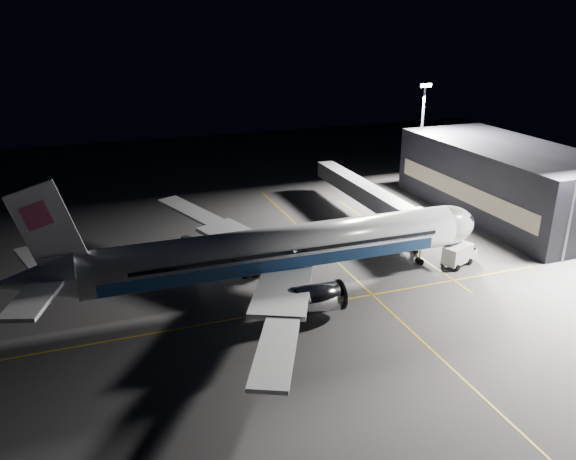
# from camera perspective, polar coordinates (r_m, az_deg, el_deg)

# --- Properties ---
(ground) EXTENTS (200.00, 200.00, 0.00)m
(ground) POSITION_cam_1_polar(r_m,az_deg,el_deg) (72.22, -0.76, -5.77)
(ground) COLOR #4C4C4F
(ground) RESTS_ON ground
(guide_line_main) EXTENTS (0.25, 80.00, 0.01)m
(guide_line_main) POSITION_cam_1_polar(r_m,az_deg,el_deg) (75.72, 6.44, -4.58)
(guide_line_main) COLOR gold
(guide_line_main) RESTS_ON ground
(guide_line_cross) EXTENTS (70.00, 0.25, 0.01)m
(guide_line_cross) POSITION_cam_1_polar(r_m,az_deg,el_deg) (67.22, 0.93, -7.93)
(guide_line_cross) COLOR gold
(guide_line_cross) RESTS_ON ground
(guide_line_side) EXTENTS (0.25, 40.00, 0.01)m
(guide_line_side) POSITION_cam_1_polar(r_m,az_deg,el_deg) (89.12, 10.58, -0.81)
(guide_line_side) COLOR gold
(guide_line_side) RESTS_ON ground
(airliner) EXTENTS (61.48, 54.22, 16.64)m
(airliner) POSITION_cam_1_polar(r_m,az_deg,el_deg) (69.74, -1.61, -2.11)
(airliner) COLOR silver
(airliner) RESTS_ON ground
(terminal) EXTENTS (18.12, 40.00, 12.00)m
(terminal) POSITION_cam_1_polar(r_m,az_deg,el_deg) (103.97, 21.26, 4.73)
(terminal) COLOR black
(terminal) RESTS_ON ground
(jet_bridge) EXTENTS (3.60, 34.40, 6.30)m
(jet_bridge) POSITION_cam_1_polar(r_m,az_deg,el_deg) (94.22, 8.34, 3.48)
(jet_bridge) COLOR #B2B2B7
(jet_bridge) RESTS_ON ground
(floodlight_mast_north) EXTENTS (2.40, 0.68, 20.70)m
(floodlight_mast_north) POSITION_cam_1_polar(r_m,az_deg,el_deg) (113.02, 13.44, 10.11)
(floodlight_mast_north) COLOR #59595E
(floodlight_mast_north) RESTS_ON ground
(service_truck) EXTENTS (6.18, 4.28, 2.95)m
(service_truck) POSITION_cam_1_polar(r_m,az_deg,el_deg) (81.46, 17.02, -2.32)
(service_truck) COLOR silver
(service_truck) RESTS_ON ground
(baggage_tug) EXTENTS (3.02, 2.74, 1.81)m
(baggage_tug) POSITION_cam_1_polar(r_m,az_deg,el_deg) (84.99, -10.31, -1.28)
(baggage_tug) COLOR black
(baggage_tug) RESTS_ON ground
(safety_cone_a) EXTENTS (0.46, 0.46, 0.69)m
(safety_cone_a) POSITION_cam_1_polar(r_m,az_deg,el_deg) (77.74, 2.35, -3.48)
(safety_cone_a) COLOR red
(safety_cone_a) RESTS_ON ground
(safety_cone_b) EXTENTS (0.43, 0.43, 0.65)m
(safety_cone_b) POSITION_cam_1_polar(r_m,az_deg,el_deg) (76.08, -0.66, -4.05)
(safety_cone_b) COLOR red
(safety_cone_b) RESTS_ON ground
(safety_cone_c) EXTENTS (0.45, 0.45, 0.67)m
(safety_cone_c) POSITION_cam_1_polar(r_m,az_deg,el_deg) (75.20, -7.69, -4.55)
(safety_cone_c) COLOR red
(safety_cone_c) RESTS_ON ground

